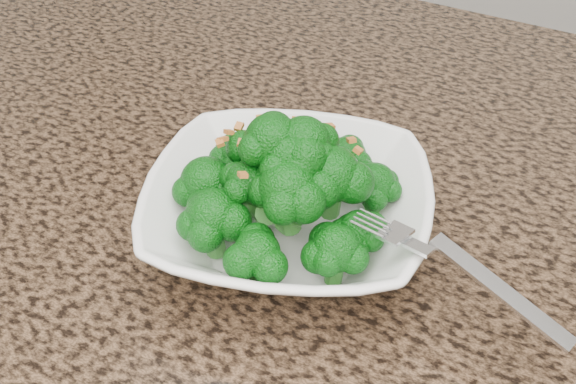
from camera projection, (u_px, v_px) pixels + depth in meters
The scene contains 5 objects.
granite_counter at pixel (354, 273), 0.60m from camera, with size 1.64×1.04×0.03m, color brown.
bowl at pixel (288, 212), 0.60m from camera, with size 0.23×0.23×0.06m, color white.
broccoli_pile at pixel (288, 145), 0.56m from camera, with size 0.21×0.21×0.08m, color #0A590D, non-canonical shape.
garlic_topping at pixel (288, 98), 0.53m from camera, with size 0.12×0.12×0.01m, color #CC7831, non-canonical shape.
fork at pixel (423, 249), 0.51m from camera, with size 0.19×0.03×0.01m, color silver, non-canonical shape.
Camera 1 is at (0.17, -0.10, 1.31)m, focal length 45.00 mm.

